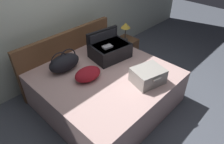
# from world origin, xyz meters

# --- Properties ---
(ground_plane) EXTENTS (12.00, 12.00, 0.00)m
(ground_plane) POSITION_xyz_m (0.00, 0.00, 0.00)
(ground_plane) COLOR #4C515B
(back_wall) EXTENTS (8.00, 0.10, 2.60)m
(back_wall) POSITION_xyz_m (0.00, 1.65, 1.30)
(back_wall) COLOR #B7C1B2
(back_wall) RESTS_ON ground
(bed) EXTENTS (1.84, 1.79, 0.57)m
(bed) POSITION_xyz_m (0.00, 0.40, 0.29)
(bed) COLOR #BC9993
(bed) RESTS_ON ground
(headboard) EXTENTS (1.88, 0.08, 0.94)m
(headboard) POSITION_xyz_m (0.00, 1.34, 0.47)
(headboard) COLOR brown
(headboard) RESTS_ON ground
(hard_case_large) EXTENTS (0.66, 0.55, 0.42)m
(hard_case_large) POSITION_xyz_m (0.39, 0.69, 0.72)
(hard_case_large) COLOR black
(hard_case_large) RESTS_ON bed
(hard_case_medium) EXTENTS (0.49, 0.44, 0.21)m
(hard_case_medium) POSITION_xyz_m (0.27, -0.16, 0.68)
(hard_case_medium) COLOR gray
(hard_case_medium) RESTS_ON bed
(duffel_bag) EXTENTS (0.51, 0.30, 0.34)m
(duffel_bag) POSITION_xyz_m (-0.36, 0.91, 0.71)
(duffel_bag) COLOR black
(duffel_bag) RESTS_ON bed
(pillow_near_headboard) EXTENTS (0.42, 0.30, 0.17)m
(pillow_near_headboard) POSITION_xyz_m (-0.26, 0.49, 0.66)
(pillow_near_headboard) COLOR maroon
(pillow_near_headboard) RESTS_ON bed
(nightstand) EXTENTS (0.44, 0.40, 0.46)m
(nightstand) POSITION_xyz_m (1.20, 1.05, 0.23)
(nightstand) COLOR brown
(nightstand) RESTS_ON ground
(table_lamp) EXTENTS (0.19, 0.19, 0.37)m
(table_lamp) POSITION_xyz_m (1.20, 1.05, 0.76)
(table_lamp) COLOR #3F3833
(table_lamp) RESTS_ON nightstand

